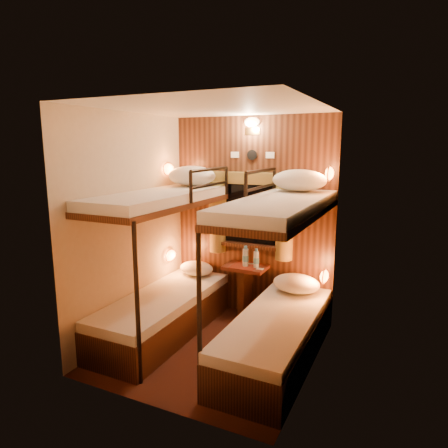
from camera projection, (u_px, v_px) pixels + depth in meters
The scene contains 22 objects.
floor at pixel (214, 348), 4.12m from camera, with size 2.10×2.10×0.00m, color #36180E.
ceiling at pixel (212, 107), 3.67m from camera, with size 2.10×2.10×0.00m, color silver.
wall_back at pixel (252, 218), 4.83m from camera, with size 2.40×2.40×0.00m, color #C6B293.
wall_front at pixel (149, 262), 2.96m from camera, with size 2.40×2.40×0.00m, color #C6B293.
wall_left at pixel (131, 226), 4.32m from camera, with size 2.40×2.40×0.00m, color #C6B293.
wall_right at pixel (315, 245), 3.47m from camera, with size 2.40×2.40×0.00m, color #C6B293.
back_panel at pixel (252, 218), 4.81m from camera, with size 2.00×0.03×2.40m, color black.
bunk_left at pixel (163, 285), 4.35m from camera, with size 0.72×1.90×1.82m.
bunk_right at pixel (277, 305), 3.81m from camera, with size 0.72×1.90×1.82m.
window at pixel (251, 220), 4.79m from camera, with size 1.00×0.12×0.79m.
curtains at pixel (250, 213), 4.74m from camera, with size 1.10×0.22×1.00m.
back_fixtures at pixel (252, 129), 4.58m from camera, with size 0.54×0.09×0.48m.
reading_lamps at pixel (241, 219), 4.51m from camera, with size 2.00×0.20×1.25m.
table at pixel (245, 284), 4.80m from camera, with size 0.50×0.34×0.66m.
bottle_left at pixel (246, 257), 4.71m from camera, with size 0.07×0.07×0.25m.
bottle_right at pixel (256, 260), 4.66m from camera, with size 0.07×0.07×0.23m.
sachet_a at pixel (260, 269), 4.62m from camera, with size 0.08×0.06×0.01m, color silver.
sachet_b at pixel (250, 264), 4.82m from camera, with size 0.08×0.06×0.01m, color silver.
pillow_lower_left at pixel (196, 268), 5.01m from camera, with size 0.44×0.31×0.17m, color white.
pillow_lower_right at pixel (296, 283), 4.40m from camera, with size 0.52×0.37×0.20m, color white.
pillow_upper_left at pixel (192, 176), 4.72m from camera, with size 0.60×0.43×0.23m, color white.
pillow_upper_right at pixel (299, 180), 4.16m from camera, with size 0.57×0.41×0.23m, color white.
Camera 1 is at (1.73, -3.39, 2.04)m, focal length 32.00 mm.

